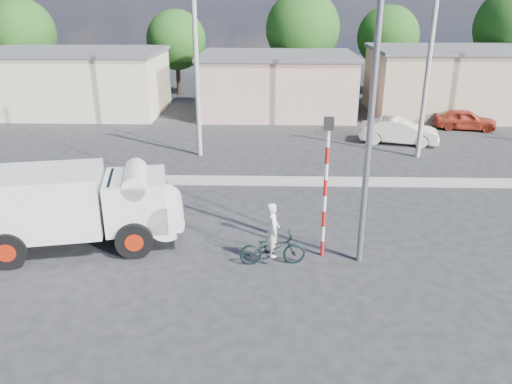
{
  "coord_description": "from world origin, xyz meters",
  "views": [
    {
      "loc": [
        1.54,
        -12.29,
        7.47
      ],
      "look_at": [
        1.09,
        3.53,
        1.3
      ],
      "focal_mm": 35.0,
      "sensor_mm": 36.0,
      "label": 1
    }
  ],
  "objects_px": {
    "bicycle": "(272,248)",
    "traffic_pole": "(326,177)",
    "streetlight": "(367,98)",
    "cyclist": "(273,239)",
    "car_cream": "(399,131)",
    "car_red": "(465,119)",
    "truck": "(81,205)"
  },
  "relations": [
    {
      "from": "truck",
      "to": "bicycle",
      "type": "xyz_separation_m",
      "value": [
        6.01,
        -1.03,
        -0.91
      ]
    },
    {
      "from": "traffic_pole",
      "to": "streetlight",
      "type": "distance_m",
      "value": 2.56
    },
    {
      "from": "car_red",
      "to": "traffic_pole",
      "type": "bearing_deg",
      "value": 159.51
    },
    {
      "from": "bicycle",
      "to": "streetlight",
      "type": "height_order",
      "value": "streetlight"
    },
    {
      "from": "cyclist",
      "to": "bicycle",
      "type": "bearing_deg",
      "value": -0.0
    },
    {
      "from": "car_red",
      "to": "truck",
      "type": "bearing_deg",
      "value": 143.24
    },
    {
      "from": "bicycle",
      "to": "traffic_pole",
      "type": "height_order",
      "value": "traffic_pole"
    },
    {
      "from": "car_red",
      "to": "traffic_pole",
      "type": "xyz_separation_m",
      "value": [
        -10.17,
        -16.24,
        1.99
      ]
    },
    {
      "from": "streetlight",
      "to": "bicycle",
      "type": "bearing_deg",
      "value": -173.81
    },
    {
      "from": "car_red",
      "to": "streetlight",
      "type": "relative_size",
      "value": 0.4
    },
    {
      "from": "bicycle",
      "to": "traffic_pole",
      "type": "xyz_separation_m",
      "value": [
        1.54,
        0.57,
        2.08
      ]
    },
    {
      "from": "car_cream",
      "to": "truck",
      "type": "bearing_deg",
      "value": 147.45
    },
    {
      "from": "bicycle",
      "to": "streetlight",
      "type": "bearing_deg",
      "value": -88.5
    },
    {
      "from": "cyclist",
      "to": "streetlight",
      "type": "bearing_deg",
      "value": -88.5
    },
    {
      "from": "truck",
      "to": "traffic_pole",
      "type": "relative_size",
      "value": 1.5
    },
    {
      "from": "cyclist",
      "to": "car_red",
      "type": "distance_m",
      "value": 20.49
    },
    {
      "from": "car_red",
      "to": "streetlight",
      "type": "xyz_separation_m",
      "value": [
        -9.23,
        -16.54,
        4.35
      ]
    },
    {
      "from": "cyclist",
      "to": "traffic_pole",
      "type": "bearing_deg",
      "value": -74.44
    },
    {
      "from": "car_red",
      "to": "traffic_pole",
      "type": "distance_m",
      "value": 19.27
    },
    {
      "from": "truck",
      "to": "bicycle",
      "type": "distance_m",
      "value": 6.17
    },
    {
      "from": "cyclist",
      "to": "car_cream",
      "type": "bearing_deg",
      "value": -31.82
    },
    {
      "from": "cyclist",
      "to": "streetlight",
      "type": "distance_m",
      "value": 4.82
    },
    {
      "from": "bicycle",
      "to": "car_cream",
      "type": "relative_size",
      "value": 0.47
    },
    {
      "from": "car_cream",
      "to": "traffic_pole",
      "type": "xyz_separation_m",
      "value": [
        -5.4,
        -12.98,
        1.91
      ]
    },
    {
      "from": "traffic_pole",
      "to": "streetlight",
      "type": "xyz_separation_m",
      "value": [
        0.94,
        -0.3,
        2.37
      ]
    },
    {
      "from": "streetlight",
      "to": "car_red",
      "type": "bearing_deg",
      "value": 60.83
    },
    {
      "from": "truck",
      "to": "traffic_pole",
      "type": "bearing_deg",
      "value": -15.47
    },
    {
      "from": "car_cream",
      "to": "traffic_pole",
      "type": "height_order",
      "value": "traffic_pole"
    },
    {
      "from": "car_cream",
      "to": "car_red",
      "type": "height_order",
      "value": "car_cream"
    },
    {
      "from": "truck",
      "to": "traffic_pole",
      "type": "distance_m",
      "value": 7.66
    },
    {
      "from": "car_cream",
      "to": "streetlight",
      "type": "height_order",
      "value": "streetlight"
    },
    {
      "from": "bicycle",
      "to": "traffic_pole",
      "type": "distance_m",
      "value": 2.65
    }
  ]
}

